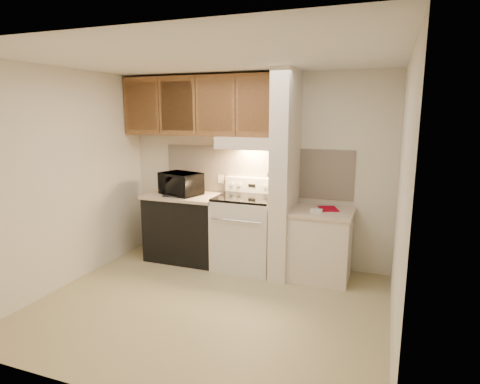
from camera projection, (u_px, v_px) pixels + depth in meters
The scene contains 50 objects.
floor at pixel (209, 305), 4.23m from camera, with size 3.60×3.60×0.00m, color tan.
ceiling at pixel (205, 58), 3.75m from camera, with size 3.60×3.60×0.00m, color white.
wall_back at pixel (254, 170), 5.37m from camera, with size 3.60×0.02×2.50m, color beige.
wall_left at pixel (65, 179), 4.61m from camera, with size 0.02×3.00×2.50m, color beige.
wall_right at pixel (401, 203), 3.37m from camera, with size 0.02×3.00×2.50m, color beige.
backsplash at pixel (254, 171), 5.36m from camera, with size 2.60×0.02×0.63m, color #F2DFC9.
range_body at pixel (246, 233), 5.21m from camera, with size 0.76×0.65×0.92m, color silver.
oven_window at pixel (237, 237), 4.91m from camera, with size 0.50×0.01×0.30m, color black.
oven_handle at pixel (236, 221), 4.83m from camera, with size 0.02×0.02×0.65m, color silver.
cooktop at pixel (246, 198), 5.11m from camera, with size 0.74×0.64×0.03m, color black.
range_backguard at pixel (253, 185), 5.35m from camera, with size 0.76×0.08×0.20m, color silver.
range_display at pixel (252, 186), 5.31m from camera, with size 0.10×0.01×0.04m, color black.
range_knob_left_outer at pixel (232, 184), 5.41m from camera, with size 0.05×0.05×0.02m, color silver.
range_knob_left_inner at pixel (239, 185), 5.37m from camera, with size 0.05×0.05×0.02m, color silver.
range_knob_right_inner at pixel (265, 186), 5.25m from camera, with size 0.05×0.05×0.02m, color silver.
range_knob_right_outer at pixel (272, 187), 5.22m from camera, with size 0.05×0.05×0.02m, color silver.
dishwasher_front at pixel (186, 228), 5.52m from camera, with size 1.00×0.63×0.87m, color black.
left_countertop at pixel (185, 196), 5.43m from camera, with size 1.04×0.67×0.04m, color beige.
spoon_rest at pixel (172, 196), 5.27m from camera, with size 0.24×0.08×0.02m, color black.
teal_jar at pixel (182, 188), 5.68m from camera, with size 0.08×0.08×0.09m, color #1F6455.
outlet at pixel (221, 179), 5.54m from camera, with size 0.08×0.01×0.12m, color beige.
microwave at pixel (181, 184), 5.40m from camera, with size 0.54×0.37×0.30m, color black.
partition_pillar at pixel (285, 175), 4.87m from camera, with size 0.22×0.70×2.50m, color silver.
pillar_trim at pixel (276, 171), 4.90m from camera, with size 0.01×0.70×0.04m, color brown.
knife_strip at pixel (274, 170), 4.85m from camera, with size 0.02×0.42×0.04m, color black.
knife_blade_a at pixel (270, 180), 4.74m from camera, with size 0.01×0.04×0.16m, color silver.
knife_handle_a at pixel (270, 167), 4.71m from camera, with size 0.02×0.02×0.10m, color black.
knife_blade_b at pixel (272, 180), 4.81m from camera, with size 0.01×0.04×0.18m, color silver.
knife_handle_b at pixel (272, 166), 4.78m from camera, with size 0.02×0.02×0.10m, color black.
knife_blade_c at pixel (273, 179), 4.89m from camera, with size 0.01×0.04×0.20m, color silver.
knife_handle_c at pixel (274, 166), 4.85m from camera, with size 0.02×0.02×0.10m, color black.
knife_blade_d at pixel (275, 177), 4.95m from camera, with size 0.01×0.04×0.16m, color silver.
knife_handle_d at pixel (275, 165), 4.92m from camera, with size 0.02×0.02×0.10m, color black.
knife_blade_e at pixel (277, 177), 5.02m from camera, with size 0.01×0.04×0.18m, color silver.
knife_handle_e at pixel (277, 164), 4.99m from camera, with size 0.02×0.02×0.10m, color black.
oven_mitt at pixel (278, 175), 5.08m from camera, with size 0.03×0.11×0.27m, color gray.
right_cab_base at pixel (320, 246), 4.88m from camera, with size 0.70×0.60×0.81m, color beige.
right_countertop at pixel (322, 212), 4.80m from camera, with size 0.74×0.64×0.04m, color beige.
red_folder at pixel (328, 209), 4.86m from camera, with size 0.21×0.28×0.01m, color maroon.
white_box at pixel (316, 211), 4.72m from camera, with size 0.13×0.09×0.04m, color white.
range_hood at pixel (249, 143), 5.09m from camera, with size 0.78×0.44×0.15m, color beige.
hood_lip at pixel (244, 148), 4.91m from camera, with size 0.78×0.04×0.06m, color beige.
upper_cabinets at pixel (201, 106), 5.28m from camera, with size 2.18×0.33×0.77m, color brown.
cab_door_a at pixel (141, 106), 5.41m from camera, with size 0.46×0.01×0.63m, color brown.
cab_gap_a at pixel (159, 106), 5.32m from camera, with size 0.01×0.01×0.73m, color black.
cab_door_b at pixel (177, 106), 5.23m from camera, with size 0.46×0.01×0.63m, color brown.
cab_gap_b at pixel (196, 106), 5.13m from camera, with size 0.01×0.01×0.73m, color black.
cab_door_c at pixel (215, 106), 5.04m from camera, with size 0.46×0.01×0.63m, color brown.
cab_gap_c at pixel (235, 106), 4.95m from camera, with size 0.01×0.01×0.73m, color black.
cab_door_d at pixel (256, 106), 4.85m from camera, with size 0.46×0.01×0.63m, color brown.
Camera 1 is at (1.68, -3.56, 2.00)m, focal length 30.00 mm.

